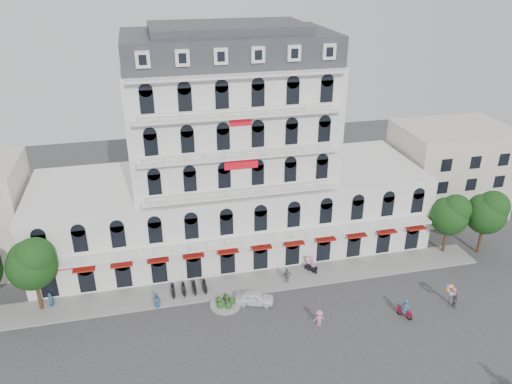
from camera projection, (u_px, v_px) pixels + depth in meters
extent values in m
plane|color=#38383A|center=(269.00, 341.00, 45.81)|extent=(120.00, 120.00, 0.00)
cube|color=gray|center=(248.00, 283.00, 53.68)|extent=(53.00, 4.00, 0.16)
cube|color=silver|center=(232.00, 209.00, 59.67)|extent=(45.00, 14.00, 9.00)
cube|color=silver|center=(230.00, 121.00, 54.92)|extent=(22.00, 12.00, 13.00)
cube|color=#2D3035|center=(228.00, 46.00, 51.47)|extent=(21.56, 11.76, 3.00)
cube|color=#2D3035|center=(228.00, 27.00, 50.65)|extent=(15.84, 8.64, 0.80)
cube|color=maroon|center=(245.00, 249.00, 53.52)|extent=(40.50, 1.00, 0.15)
cube|color=red|center=(241.00, 162.00, 50.63)|extent=(3.50, 0.10, 1.40)
cube|color=beige|center=(448.00, 169.00, 66.93)|extent=(14.00, 10.00, 12.00)
cylinder|color=gray|center=(225.00, 304.00, 50.41)|extent=(3.20, 3.20, 0.24)
cylinder|color=black|center=(225.00, 298.00, 50.08)|extent=(0.08, 0.08, 1.40)
sphere|color=#194316|center=(232.00, 301.00, 50.41)|extent=(0.70, 0.70, 0.70)
sphere|color=#194316|center=(226.00, 297.00, 50.90)|extent=(0.70, 0.70, 0.70)
sphere|color=#194316|center=(219.00, 300.00, 50.52)|extent=(0.70, 0.70, 0.70)
sphere|color=#194316|center=(220.00, 305.00, 49.80)|extent=(0.70, 0.70, 0.70)
sphere|color=#194316|center=(229.00, 306.00, 49.72)|extent=(0.70, 0.70, 0.70)
cylinder|color=#382314|center=(39.00, 294.00, 49.05)|extent=(0.36, 0.36, 3.74)
sphere|color=#123711|center=(32.00, 266.00, 47.58)|extent=(4.76, 4.76, 4.76)
sphere|color=#123711|center=(35.00, 257.00, 46.94)|extent=(3.74, 3.74, 3.74)
sphere|color=#123711|center=(27.00, 258.00, 47.46)|extent=(3.40, 3.40, 3.40)
cylinder|color=#382314|center=(445.00, 240.00, 58.76)|extent=(0.36, 0.36, 3.43)
sphere|color=#123711|center=(449.00, 216.00, 57.42)|extent=(4.37, 4.37, 4.37)
sphere|color=#123711|center=(456.00, 209.00, 56.82)|extent=(3.43, 3.43, 3.43)
sphere|color=#123711|center=(446.00, 211.00, 57.33)|extent=(3.12, 3.12, 3.12)
cylinder|color=#382314|center=(480.00, 239.00, 58.66)|extent=(0.36, 0.36, 3.65)
sphere|color=#123711|center=(486.00, 214.00, 57.22)|extent=(4.65, 4.65, 4.65)
sphere|color=#123711|center=(493.00, 207.00, 56.60)|extent=(3.65, 3.65, 3.65)
sphere|color=#123711|center=(482.00, 208.00, 57.12)|extent=(3.32, 3.32, 3.32)
imported|color=white|center=(254.00, 298.00, 50.48)|extent=(4.21, 2.69, 1.33)
cube|color=maroon|center=(405.00, 313.00, 48.61)|extent=(1.09, 1.46, 0.35)
torus|color=black|center=(399.00, 312.00, 49.07)|extent=(0.42, 0.57, 0.60)
torus|color=black|center=(409.00, 317.00, 48.37)|extent=(0.42, 0.57, 0.60)
imported|color=#2B6181|center=(406.00, 307.00, 48.30)|extent=(0.85, 0.94, 1.61)
cube|color=black|center=(311.00, 269.00, 55.40)|extent=(1.15, 1.43, 0.35)
torus|color=black|center=(315.00, 272.00, 55.19)|extent=(0.44, 0.56, 0.60)
torus|color=black|center=(307.00, 269.00, 55.85)|extent=(0.44, 0.56, 0.60)
imported|color=pink|center=(311.00, 263.00, 55.07)|extent=(1.18, 1.30, 1.75)
imported|color=navy|center=(157.00, 301.00, 49.80)|extent=(0.83, 0.56, 1.65)
imported|color=slate|center=(287.00, 276.00, 53.45)|extent=(1.13, 0.50, 1.90)
imported|color=pink|center=(319.00, 318.00, 47.31)|extent=(1.18, 0.71, 1.78)
imported|color=#274F76|center=(51.00, 301.00, 49.67)|extent=(0.75, 0.79, 1.81)
imported|color=#515258|center=(454.00, 301.00, 49.80)|extent=(0.67, 0.84, 1.66)
cylinder|color=black|center=(449.00, 298.00, 49.90)|extent=(0.04, 0.04, 2.00)
sphere|color=#E54C99|center=(454.00, 290.00, 49.54)|extent=(0.44, 0.44, 0.44)
sphere|color=yellow|center=(451.00, 286.00, 49.68)|extent=(0.44, 0.44, 0.44)
sphere|color=#994CD8|center=(448.00, 287.00, 49.60)|extent=(0.44, 0.44, 0.44)
sphere|color=orange|center=(448.00, 290.00, 49.38)|extent=(0.44, 0.44, 0.44)
sphere|color=#4CB2E5|center=(451.00, 294.00, 49.25)|extent=(0.44, 0.44, 0.44)
sphere|color=#D8334C|center=(454.00, 294.00, 49.35)|extent=(0.44, 0.44, 0.44)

